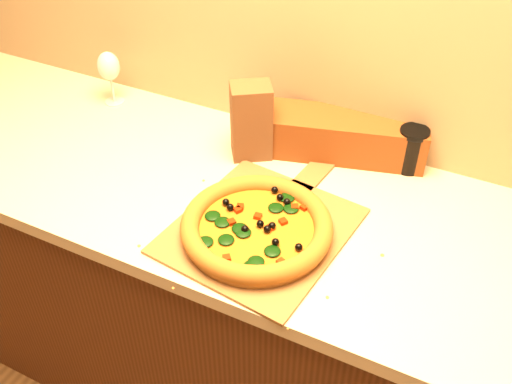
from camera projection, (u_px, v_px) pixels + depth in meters
name	position (u px, v px, depth m)	size (l,w,h in m)	color
cabinet	(278.00, 321.00, 1.74)	(2.80, 0.65, 0.86)	#44230E
countertop	(282.00, 211.00, 1.45)	(2.84, 0.68, 0.04)	beige
pizza_peel	(264.00, 226.00, 1.37)	(0.43, 0.59, 0.01)	brown
pizza	(257.00, 227.00, 1.33)	(0.36, 0.36, 0.05)	#A66B29
bottle_cap	(203.00, 223.00, 1.38)	(0.03, 0.03, 0.01)	black
rolling_pin	(342.00, 141.00, 1.60)	(0.41, 0.15, 0.06)	#582B0F
bread_bag	(346.00, 136.00, 1.57)	(0.43, 0.14, 0.12)	brown
wine_glass	(109.00, 68.00, 1.75)	(0.07, 0.07, 0.17)	silver
paper_bag	(251.00, 121.00, 1.54)	(0.11, 0.09, 0.21)	brown
dark_jar	(411.00, 149.00, 1.52)	(0.08, 0.08, 0.12)	black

